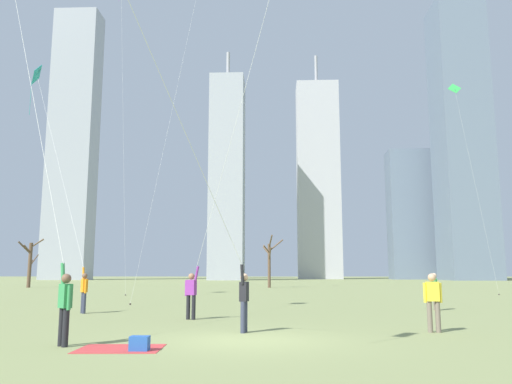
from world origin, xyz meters
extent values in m
plane|color=#848E56|center=(0.00, 0.00, 0.00)|extent=(400.00, 400.00, 0.00)
cylinder|color=#33384C|center=(-7.07, 8.01, 0.42)|extent=(0.14, 0.14, 0.85)
cylinder|color=#33384C|center=(-7.20, 8.18, 0.42)|extent=(0.14, 0.14, 0.85)
cube|color=orange|center=(-7.13, 8.10, 1.12)|extent=(0.36, 0.39, 0.54)
sphere|color=brown|center=(-7.13, 8.10, 1.51)|extent=(0.22, 0.22, 0.22)
cylinder|color=orange|center=(-7.01, 7.93, 1.09)|extent=(0.09, 0.09, 0.55)
cylinder|color=orange|center=(-7.26, 8.27, 1.59)|extent=(0.19, 0.22, 0.56)
cube|color=teal|center=(-15.35, 19.41, 14.86)|extent=(0.48, 1.61, 1.57)
cylinder|color=black|center=(-15.35, 19.41, 14.86)|extent=(0.41, 0.31, 0.99)
cylinder|color=teal|center=(-15.58, 19.24, 13.12)|extent=(0.02, 0.02, 2.30)
cylinder|color=silver|center=(-11.30, 13.84, 8.35)|extent=(8.11, 11.16, 13.02)
cylinder|color=black|center=(-3.98, -1.33, 0.42)|extent=(0.14, 0.14, 0.85)
cylinder|color=black|center=(-4.14, -1.17, 0.42)|extent=(0.14, 0.14, 0.85)
cube|color=#338C4C|center=(-4.06, -1.25, 1.12)|extent=(0.38, 0.38, 0.54)
sphere|color=brown|center=(-4.06, -1.25, 1.51)|extent=(0.22, 0.22, 0.22)
cylinder|color=#338C4C|center=(-3.91, -1.40, 1.09)|extent=(0.09, 0.09, 0.55)
cylinder|color=#338C4C|center=(-4.21, -1.10, 1.59)|extent=(0.21, 0.21, 0.56)
cylinder|color=silver|center=(-6.79, 1.26, 8.36)|extent=(5.18, 4.75, 13.04)
cylinder|color=black|center=(-2.39, 5.55, 0.42)|extent=(0.14, 0.14, 0.85)
cylinder|color=black|center=(-2.19, 5.47, 0.42)|extent=(0.14, 0.14, 0.85)
cube|color=purple|center=(-2.29, 5.51, 1.12)|extent=(0.39, 0.31, 0.54)
sphere|color=#9E7051|center=(-2.29, 5.51, 1.51)|extent=(0.22, 0.22, 0.22)
cylinder|color=purple|center=(-2.49, 5.59, 1.09)|extent=(0.09, 0.09, 0.55)
cylinder|color=purple|center=(-2.10, 5.44, 1.59)|extent=(0.22, 0.16, 0.56)
cylinder|color=silver|center=(0.39, 3.75, 10.46)|extent=(4.99, 3.38, 17.23)
cylinder|color=#33384C|center=(-0.14, 1.71, 0.42)|extent=(0.14, 0.14, 0.85)
cylinder|color=#33384C|center=(-0.18, 1.49, 0.42)|extent=(0.14, 0.14, 0.85)
cube|color=black|center=(-0.16, 1.60, 1.12)|extent=(0.26, 0.37, 0.54)
sphere|color=tan|center=(-0.16, 1.60, 1.51)|extent=(0.22, 0.22, 0.22)
cylinder|color=black|center=(-0.12, 1.81, 1.09)|extent=(0.09, 0.09, 0.55)
cylinder|color=black|center=(-0.20, 1.39, 1.59)|extent=(0.13, 0.22, 0.56)
cylinder|color=silver|center=(-1.69, -2.48, 5.78)|extent=(3.00, 7.76, 7.87)
cylinder|color=#726656|center=(5.24, 1.84, 0.42)|extent=(0.14, 0.14, 0.85)
cylinder|color=#726656|center=(5.02, 1.86, 0.42)|extent=(0.14, 0.14, 0.85)
cube|color=yellow|center=(5.13, 1.85, 1.12)|extent=(0.35, 0.22, 0.54)
sphere|color=tan|center=(5.13, 1.85, 1.51)|extent=(0.22, 0.22, 0.22)
cylinder|color=yellow|center=(5.34, 1.84, 1.09)|extent=(0.09, 0.09, 0.55)
cylinder|color=yellow|center=(4.92, 1.87, 1.09)|extent=(0.09, 0.09, 0.55)
cylinder|color=#726656|center=(7.70, 10.21, 0.42)|extent=(0.14, 0.14, 0.85)
cylinder|color=#726656|center=(7.73, 10.43, 0.42)|extent=(0.14, 0.14, 0.85)
cube|color=#338C4C|center=(7.71, 10.32, 1.12)|extent=(0.24, 0.36, 0.54)
sphere|color=beige|center=(7.71, 10.32, 1.51)|extent=(0.22, 0.22, 0.22)
cylinder|color=#338C4C|center=(7.69, 10.11, 1.09)|extent=(0.09, 0.09, 0.55)
cylinder|color=#338C4C|center=(7.74, 10.53, 1.09)|extent=(0.09, 0.09, 0.55)
cylinder|color=silver|center=(-5.34, 17.29, 13.10)|extent=(2.88, 7.24, 26.13)
cylinder|color=#3F3833|center=(-6.78, 13.68, 0.04)|extent=(0.10, 0.10, 0.08)
cylinder|color=silver|center=(-11.81, 27.36, 14.27)|extent=(3.28, 5.88, 28.46)
cylinder|color=#3F3833|center=(-10.18, 24.43, 0.04)|extent=(0.10, 0.10, 0.08)
cube|color=green|center=(14.66, 25.82, 15.79)|extent=(0.97, 0.40, 0.92)
cylinder|color=black|center=(14.66, 25.82, 15.79)|extent=(0.09, 0.34, 0.57)
cylinder|color=silver|center=(15.91, 26.08, 7.91)|extent=(2.50, 0.53, 15.75)
cylinder|color=#3F3833|center=(17.16, 26.34, 0.04)|extent=(0.10, 0.10, 0.08)
cube|color=#CC3838|center=(-2.66, -1.54, 0.01)|extent=(1.87, 1.49, 0.01)
cube|color=#2659B2|center=(-2.16, -1.84, 0.16)|extent=(0.40, 0.28, 0.30)
cylinder|color=brown|center=(-26.46, 43.17, 2.45)|extent=(0.39, 0.39, 4.90)
cylinder|color=brown|center=(-26.92, 42.63, 4.34)|extent=(1.14, 1.29, 1.40)
cylinder|color=brown|center=(-26.55, 43.60, 2.68)|extent=(0.35, 1.00, 0.79)
cylinder|color=brown|center=(-25.84, 43.32, 4.87)|extent=(1.38, 0.49, 1.05)
cylinder|color=brown|center=(-26.64, 42.73, 4.22)|extent=(0.52, 1.00, 0.91)
cylinder|color=brown|center=(-26.38, 43.92, 2.98)|extent=(0.30, 1.60, 1.39)
cylinder|color=brown|center=(-0.07, 44.27, 2.39)|extent=(0.33, 0.33, 4.79)
cylinder|color=brown|center=(0.69, 44.37, 4.62)|extent=(1.64, 0.35, 1.38)
cylinder|color=brown|center=(0.04, 43.49, 3.69)|extent=(0.38, 1.68, 1.33)
cylinder|color=brown|center=(-0.36, 43.68, 4.21)|extent=(0.72, 1.29, 0.82)
cylinder|color=brown|center=(0.10, 43.41, 5.01)|extent=(0.51, 1.85, 1.36)
cylinder|color=brown|center=(-0.41, 44.69, 4.07)|extent=(0.86, 1.02, 0.98)
cube|color=#9EA3AD|center=(-46.73, 102.32, 31.95)|extent=(10.24, 6.51, 63.91)
cube|color=slate|center=(46.29, 121.51, 13.88)|extent=(10.90, 10.45, 27.77)
cylinder|color=#99999E|center=(46.29, 121.51, 32.25)|extent=(0.80, 0.80, 8.96)
cube|color=#B2B2B7|center=(11.70, 119.48, 25.63)|extent=(10.87, 8.22, 51.25)
cylinder|color=#99999E|center=(11.70, 119.48, 55.47)|extent=(0.80, 0.80, 8.43)
cube|color=slate|center=(42.10, 100.10, 31.46)|extent=(10.43, 11.58, 62.91)
cube|color=#9EA3AD|center=(-10.21, 99.65, 22.82)|extent=(7.55, 8.34, 45.64)
cylinder|color=#99999E|center=(-10.21, 99.65, 48.92)|extent=(0.80, 0.80, 6.55)
cube|color=slate|center=(33.91, 114.00, 15.80)|extent=(10.85, 6.77, 31.61)
camera|label=1|loc=(0.76, -13.01, 1.65)|focal=36.11mm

